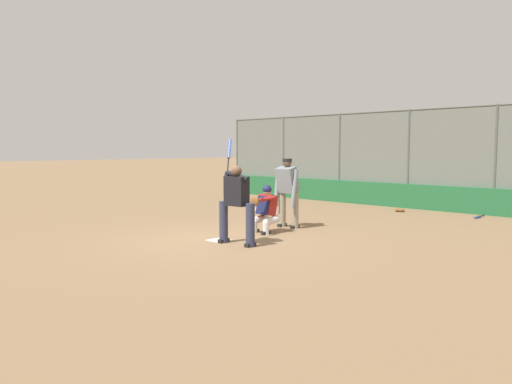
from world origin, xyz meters
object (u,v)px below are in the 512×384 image
Objects in this scene: batter_at_plate at (236,202)px; umpire_home at (287,190)px; spare_bat_near_backstop at (478,217)px; fielding_glove_on_dirt at (400,210)px; catcher_behind_plate at (265,208)px.

umpire_home is at bearing -79.05° from batter_at_plate.
batter_at_plate is at bearing 104.09° from umpire_home.
fielding_glove_on_dirt reaches higher than spare_bat_near_backstop.
fielding_glove_on_dirt is (2.41, 0.29, 0.02)m from spare_bat_near_backstop.
catcher_behind_plate reaches higher than fielding_glove_on_dirt.
spare_bat_near_backstop is at bearing -173.23° from fielding_glove_on_dirt.
batter_at_plate is 1.95× the size of catcher_behind_plate.
catcher_behind_plate is at bearing 86.69° from fielding_glove_on_dirt.
batter_at_plate is 2.64m from umpire_home.
batter_at_plate is 7.69m from fielding_glove_on_dirt.
catcher_behind_plate is 0.65× the size of umpire_home.
umpire_home is at bearing -80.47° from catcher_behind_plate.
fielding_glove_on_dirt is (0.25, -7.64, -0.88)m from batter_at_plate.
batter_at_plate is 7.42× the size of fielding_glove_on_dirt.
umpire_home is 5.88× the size of fielding_glove_on_dirt.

